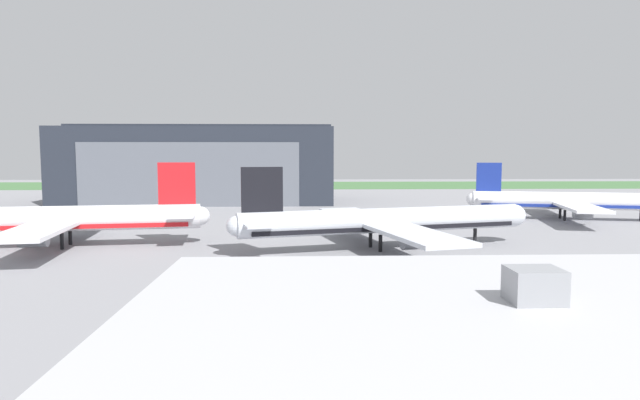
# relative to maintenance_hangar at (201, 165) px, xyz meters

# --- Properties ---
(ground_plane) EXTENTS (440.00, 440.00, 0.00)m
(ground_plane) POSITION_rel_maintenance_hangar_xyz_m (25.96, -86.66, -10.98)
(ground_plane) COLOR gray
(grass_field_strip) EXTENTS (440.00, 56.00, 0.08)m
(grass_field_strip) POSITION_rel_maintenance_hangar_xyz_m (25.96, 79.19, -10.94)
(grass_field_strip) COLOR #44703F
(grass_field_strip) RESTS_ON ground_plane
(maintenance_hangar) EXTENTS (77.83, 33.89, 22.88)m
(maintenance_hangar) POSITION_rel_maintenance_hangar_xyz_m (0.00, 0.00, 0.00)
(maintenance_hangar) COLOR #232833
(maintenance_hangar) RESTS_ON ground_plane
(airliner_near_left) EXTENTS (46.80, 37.93, 12.90)m
(airliner_near_left) POSITION_rel_maintenance_hangar_xyz_m (-7.46, -77.76, -6.73)
(airliner_near_left) COLOR silver
(airliner_near_left) RESTS_ON ground_plane
(airliner_far_left) EXTENTS (43.04, 39.49, 12.30)m
(airliner_far_left) POSITION_rel_maintenance_hangar_xyz_m (88.30, -47.57, -6.97)
(airliner_far_left) COLOR white
(airliner_far_left) RESTS_ON ground_plane
(airliner_near_right) EXTENTS (46.49, 41.95, 12.44)m
(airliner_near_right) POSITION_rel_maintenance_hangar_xyz_m (42.81, -80.88, -6.78)
(airliner_near_right) COLOR silver
(airliner_near_right) RESTS_ON ground_plane
(terminal_block_west) EXTENTS (42.38, 22.04, 9.32)m
(terminal_block_west) POSITION_rel_maintenance_hangar_xyz_m (44.00, -136.72, -7.04)
(terminal_block_west) COLOR #B2ADA3
(terminal_block_west) RESTS_ON ground_plane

